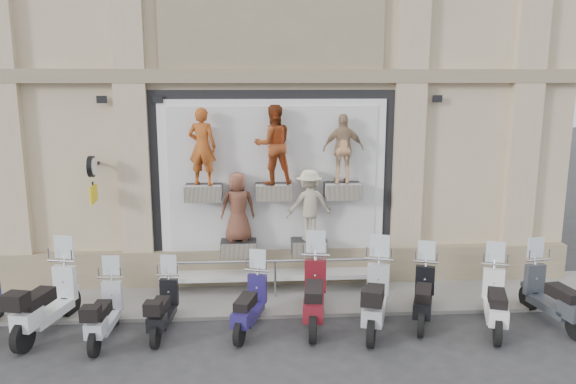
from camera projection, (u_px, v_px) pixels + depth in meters
name	position (u px, v px, depth m)	size (l,w,h in m)	color
ground	(280.00, 342.00, 10.41)	(90.00, 90.00, 0.00)	#2E2E31
sidewalk	(275.00, 297.00, 12.46)	(16.00, 2.20, 0.08)	gray
building	(267.00, 36.00, 16.07)	(14.00, 8.60, 12.00)	#CAB593
shop_vitrine	(276.00, 187.00, 12.63)	(5.60, 0.83, 4.30)	black
guard_rail	(275.00, 280.00, 12.28)	(5.06, 0.10, 0.93)	#9EA0A5
clock_sign_bracket	(92.00, 173.00, 12.03)	(0.10, 0.80, 1.02)	black
scooter_b	(46.00, 290.00, 10.59)	(0.63, 2.15, 1.74)	silver
scooter_c	(104.00, 303.00, 10.36)	(0.52, 1.78, 1.45)	#AEB2BD
scooter_d	(163.00, 299.00, 10.64)	(0.50, 1.70, 1.38)	black
scooter_e	(250.00, 295.00, 10.74)	(0.52, 1.79, 1.46)	navy
scooter_f	(314.00, 283.00, 10.97)	(0.62, 2.14, 1.73)	#5F1018
scooter_g	(376.00, 287.00, 10.78)	(0.62, 2.11, 1.71)	#A0A3A7
scooter_h	(424.00, 286.00, 11.12)	(0.54, 1.86, 1.51)	black
scooter_i	(496.00, 290.00, 10.78)	(0.57, 1.95, 1.59)	silver
scooter_j	(554.00, 286.00, 11.01)	(0.58, 1.98, 1.61)	#2E3238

